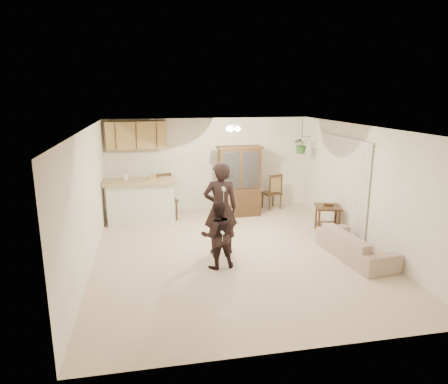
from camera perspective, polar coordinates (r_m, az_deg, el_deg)
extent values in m
plane|color=beige|center=(8.17, 1.53, -8.63)|extent=(6.50, 6.50, 0.00)
cube|color=white|center=(7.57, 1.65, 9.13)|extent=(5.50, 6.50, 0.02)
cube|color=white|center=(10.90, -2.11, 3.95)|extent=(5.50, 0.02, 2.50)
cube|color=white|center=(4.81, 10.08, -9.28)|extent=(5.50, 0.02, 2.50)
cube|color=white|center=(7.68, -18.88, -1.02)|extent=(0.02, 6.50, 2.50)
cube|color=white|center=(8.78, 19.40, 0.73)|extent=(0.02, 6.50, 2.50)
cube|color=silver|center=(10.07, -11.74, -1.55)|extent=(1.60, 0.55, 1.00)
cube|color=tan|center=(9.94, -11.89, 1.51)|extent=(1.75, 0.70, 0.08)
cube|color=#9C7544|center=(10.49, -12.41, 7.93)|extent=(1.50, 0.34, 0.70)
imported|color=#2F5C25|center=(10.61, 11.05, 6.70)|extent=(0.43, 0.37, 0.48)
cylinder|color=black|center=(10.57, 11.13, 8.45)|extent=(0.01, 0.01, 0.65)
imported|color=beige|center=(8.21, 18.34, -6.51)|extent=(0.92, 1.94, 0.73)
imported|color=black|center=(7.88, -0.50, -2.53)|extent=(0.67, 0.46, 1.80)
imported|color=black|center=(7.27, -0.95, -5.84)|extent=(0.72, 0.60, 1.35)
cube|color=#392615|center=(10.49, 2.17, -1.45)|extent=(1.08, 0.45, 0.71)
cube|color=#392615|center=(10.29, 2.22, 3.35)|extent=(1.08, 0.40, 1.07)
cube|color=silver|center=(10.29, 2.22, 3.35)|extent=(0.93, 0.04, 0.94)
cube|color=#392615|center=(10.21, 2.25, 6.41)|extent=(1.17, 0.47, 0.05)
cube|color=#392615|center=(9.46, 14.65, -2.09)|extent=(0.69, 0.69, 0.05)
cube|color=#392615|center=(9.58, 14.50, -4.56)|extent=(0.58, 0.58, 0.03)
cube|color=#392615|center=(9.44, 14.67, -1.76)|extent=(0.23, 0.18, 0.07)
cube|color=#392615|center=(10.21, -8.33, -1.13)|extent=(0.62, 0.62, 0.06)
cube|color=tan|center=(10.13, -8.39, 0.56)|extent=(0.38, 0.14, 0.44)
cube|color=#392615|center=(10.07, -8.45, 2.16)|extent=(0.46, 0.16, 0.09)
cube|color=#392615|center=(9.57, 0.36, -2.64)|extent=(0.51, 0.51, 0.04)
cube|color=tan|center=(9.50, 0.36, -1.21)|extent=(0.30, 0.12, 0.35)
cube|color=#392615|center=(9.45, 0.36, 0.14)|extent=(0.37, 0.14, 0.07)
cube|color=#392615|center=(11.15, 6.82, -0.17)|extent=(0.55, 0.55, 0.05)
cube|color=tan|center=(11.09, 6.86, 1.18)|extent=(0.32, 0.13, 0.38)
cube|color=#392615|center=(11.04, 6.89, 2.44)|extent=(0.40, 0.15, 0.08)
cube|color=silver|center=(7.34, -0.05, 0.43)|extent=(0.06, 0.16, 0.05)
cube|color=silver|center=(6.97, -0.21, -5.84)|extent=(0.05, 0.11, 0.03)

